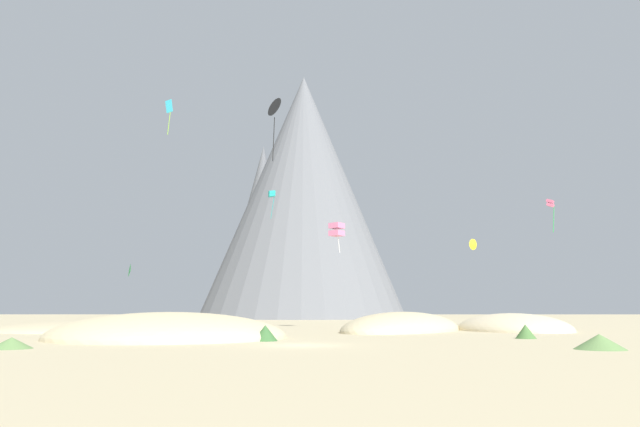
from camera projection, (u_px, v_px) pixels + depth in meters
name	position (u px, v px, depth m)	size (l,w,h in m)	color
ground_plane	(301.00, 345.00, 33.45)	(400.00, 400.00, 0.00)	#CCBA8E
dune_foreground_left	(403.00, 331.00, 55.53)	(19.92, 9.49, 3.71)	beige
dune_foreground_right	(89.00, 331.00, 56.30)	(18.94, 16.43, 2.00)	#CCBA8E
dune_midground	(169.00, 338.00, 41.69)	(16.83, 17.28, 3.80)	beige
dune_back_low	(513.00, 331.00, 56.07)	(14.31, 9.73, 3.42)	beige
bush_ridge_crest	(265.00, 333.00, 38.07)	(1.70, 1.70, 1.05)	#386633
bush_far_left	(600.00, 342.00, 30.02)	(2.65, 2.65, 0.81)	#668C4C
bush_near_left	(11.00, 343.00, 30.56)	(2.22, 2.22, 0.61)	#668C4C
bush_mid_center	(526.00, 331.00, 41.11)	(1.48, 1.48, 1.01)	#477238
bush_far_right	(213.00, 329.00, 55.00)	(1.85, 1.85, 0.49)	#477238
bush_low_patch	(271.00, 330.00, 47.84)	(2.25, 2.25, 0.66)	#386633
rock_massif	(296.00, 211.00, 141.78)	(68.60, 68.60, 60.94)	slate
kite_rainbow_mid	(550.00, 204.00, 66.78)	(1.11, 1.09, 3.98)	#E5668C
kite_pink_low	(337.00, 230.00, 63.87)	(1.89, 1.89, 3.35)	pink
kite_cyan_high	(169.00, 109.00, 71.61)	(1.11, 0.49, 4.54)	#33BCDB
kite_teal_mid	(272.00, 194.00, 93.08)	(1.29, 1.26, 4.65)	teal
kite_green_low	(130.00, 270.00, 78.18)	(1.05, 1.75, 1.76)	green
kite_yellow_low	(473.00, 244.00, 68.98)	(1.23, 0.93, 1.35)	yellow
kite_black_mid	(276.00, 108.00, 56.47)	(2.04, 2.13, 6.47)	black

